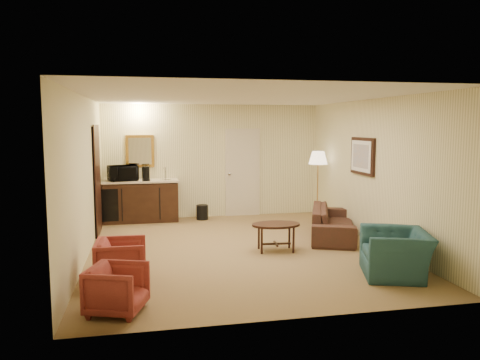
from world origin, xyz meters
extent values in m
plane|color=olive|center=(0.00, 0.00, 0.00)|extent=(6.00, 6.00, 0.00)
cube|color=#F9F1BB|center=(0.00, 3.00, 1.30)|extent=(5.00, 0.02, 2.60)
cube|color=#F9F1BB|center=(-2.50, 0.00, 1.30)|extent=(0.02, 6.00, 2.60)
cube|color=#F9F1BB|center=(2.50, 0.00, 1.30)|extent=(0.02, 6.00, 2.60)
cube|color=white|center=(0.00, 0.00, 2.60)|extent=(5.00, 6.00, 0.02)
cube|color=beige|center=(0.70, 2.97, 1.02)|extent=(0.82, 0.06, 2.05)
cube|color=black|center=(-2.47, 1.70, 1.05)|extent=(0.06, 0.98, 2.10)
cube|color=gold|center=(-1.65, 2.97, 1.55)|extent=(0.62, 0.04, 0.72)
cube|color=black|center=(2.46, 0.40, 1.55)|extent=(0.06, 0.90, 0.70)
cube|color=#321C0F|center=(-1.65, 2.72, 0.46)|extent=(1.64, 0.58, 0.92)
imported|color=black|center=(1.95, 0.49, 0.39)|extent=(1.27, 2.06, 0.78)
imported|color=#214C53|center=(1.90, -1.86, 0.44)|extent=(0.93, 1.15, 0.87)
imported|color=#9C3733|center=(-1.90, -1.38, 0.33)|extent=(0.63, 0.66, 0.67)
imported|color=#9C3733|center=(-1.90, -2.43, 0.31)|extent=(0.72, 0.74, 0.61)
cube|color=black|center=(0.60, -0.25, 0.24)|extent=(0.88, 0.63, 0.48)
cube|color=#B5813C|center=(2.20, 1.99, 0.78)|extent=(0.54, 0.54, 1.57)
cylinder|color=black|center=(-0.30, 2.65, 0.17)|extent=(0.28, 0.28, 0.33)
imported|color=black|center=(-2.03, 2.72, 1.13)|extent=(0.67, 0.49, 0.41)
cylinder|color=black|center=(-1.53, 2.60, 1.08)|extent=(0.18, 0.18, 0.31)
camera|label=1|loc=(-1.57, -7.74, 2.14)|focal=35.00mm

